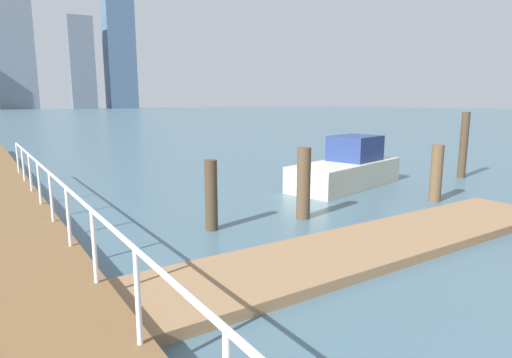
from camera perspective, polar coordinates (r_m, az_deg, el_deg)
name	(u,v)px	position (r m, az deg, el deg)	size (l,w,h in m)	color
ground_plane	(101,171)	(19.39, -19.89, 1.06)	(300.00, 300.00, 0.00)	#476675
floating_dock	(371,245)	(8.97, 15.04, -8.46)	(11.03, 2.00, 0.18)	#93704C
boardwalk_railing	(111,243)	(5.49, -18.64, -7.99)	(0.06, 24.33, 1.08)	white
dock_piling_0	(464,145)	(18.23, 25.81, 4.06)	(0.30, 0.30, 2.51)	#473826
dock_piling_1	(211,195)	(9.80, -5.96, -2.17)	(0.29, 0.29, 1.62)	#473826
dock_piling_2	(436,173)	(13.60, 22.79, 0.70)	(0.34, 0.34, 1.67)	brown
dock_piling_3	(304,183)	(10.77, 6.32, -0.57)	(0.35, 0.35, 1.80)	brown
moored_boat_2	(348,168)	(15.20, 12.05, 1.39)	(4.98, 2.78, 1.72)	beige
skyline_tower_4	(82,63)	(170.36, -22.09, 14.01)	(8.33, 7.30, 31.88)	slate
skyline_tower_5	(117,13)	(177.40, -17.89, 20.21)	(10.21, 8.67, 69.40)	slate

